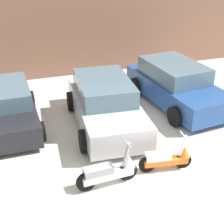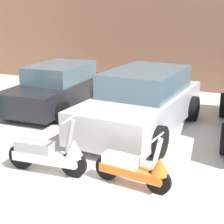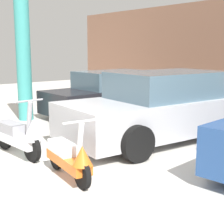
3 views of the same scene
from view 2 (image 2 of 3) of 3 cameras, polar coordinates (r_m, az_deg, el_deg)
The scene contains 6 objects.
ground_plane at distance 5.25m, azimuth -5.63°, elevation -16.71°, with size 28.00×28.00×0.00m, color silver.
wall_back at distance 12.74m, azimuth 13.29°, elevation 11.41°, with size 19.60×0.12×3.59m, color #845B47.
scooter_front_left at distance 6.34m, azimuth -10.32°, elevation -6.78°, with size 1.57×0.57×1.10m.
scooter_front_right at distance 5.79m, azimuth 3.87°, elevation -9.30°, with size 1.41×0.52×0.98m.
car_rear_left at distance 10.46m, azimuth -8.96°, elevation 4.07°, with size 1.91×3.87×1.31m.
car_rear_center at distance 8.44m, azimuth 5.10°, elevation 1.71°, with size 2.35×4.47×1.47m.
Camera 2 is at (2.14, -3.83, 2.89)m, focal length 55.00 mm.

